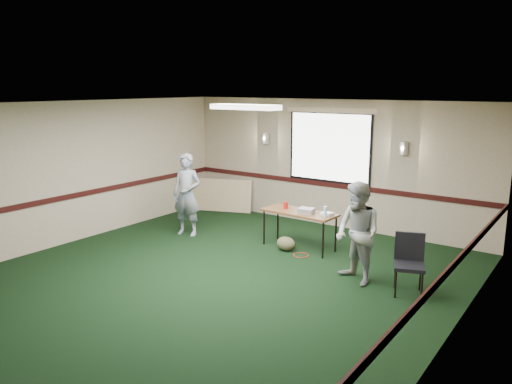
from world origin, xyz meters
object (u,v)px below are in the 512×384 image
Objects in this scene: projector at (306,211)px; person_right at (358,233)px; person_left at (187,195)px; conference_chair at (409,259)px; folding_table at (299,214)px.

person_right is (1.40, -0.89, 0.04)m from projector.
projector is at bearing 175.62° from person_right.
person_left is (-2.45, -0.53, 0.08)m from projector.
person_right is at bearing 166.82° from conference_chair.
folding_table is 2.48m from conference_chair.
projector is 2.51m from person_left.
person_right is (1.57, -0.93, 0.13)m from folding_table.
folding_table is 0.91× the size of person_right.
folding_table is at bearing 1.01° from person_left.
person_left is at bearing -163.18° from folding_table.
person_left is 1.06× the size of person_right.
person_right is at bearing -41.91° from projector.
person_left reaches higher than folding_table.
person_left is 3.87m from person_right.
person_left reaches higher than conference_chair.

